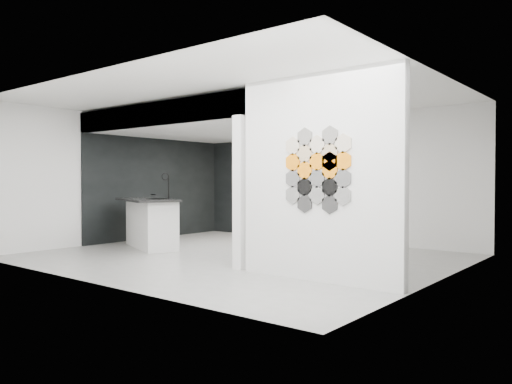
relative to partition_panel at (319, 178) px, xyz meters
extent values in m
cube|color=slate|center=(-2.23, 1.00, -1.40)|extent=(7.00, 6.00, 0.01)
cube|color=silver|center=(0.00, 0.00, 0.00)|extent=(2.45, 0.15, 2.80)
cube|color=black|center=(-3.52, 3.97, -0.22)|extent=(4.40, 0.04, 2.35)
cube|color=black|center=(-5.70, 2.00, -0.22)|extent=(0.04, 4.00, 2.35)
cube|color=silver|center=(-3.52, 2.00, 1.15)|extent=(4.40, 4.00, 0.40)
cube|color=silver|center=(-1.41, 0.00, -0.22)|extent=(0.16, 0.16, 2.35)
cube|color=silver|center=(-3.52, 0.08, 1.15)|extent=(4.40, 0.16, 0.40)
cube|color=silver|center=(-5.46, 1.80, -0.55)|extent=(0.40, 0.60, 0.12)
cube|color=black|center=(-3.43, 3.87, -0.10)|extent=(3.00, 0.15, 0.04)
cube|color=silver|center=(-4.40, 0.75, -0.92)|extent=(1.77, 1.21, 0.95)
cube|color=black|center=(-4.44, 0.67, -0.43)|extent=(2.06, 1.50, 0.04)
cube|color=black|center=(-4.13, 0.69, -0.41)|extent=(0.62, 0.58, 0.02)
cylinder|color=black|center=(-4.04, 0.90, -0.18)|extent=(0.03, 0.03, 0.44)
torus|color=black|center=(-4.07, 0.84, 0.04)|extent=(0.08, 0.15, 0.15)
cylinder|color=black|center=(-4.61, 3.87, 0.01)|extent=(0.28, 0.28, 0.18)
ellipsoid|color=black|center=(-2.49, 3.87, 0.00)|extent=(0.21, 0.21, 0.17)
cylinder|color=gray|center=(-2.08, 3.87, -0.03)|extent=(0.15, 0.15, 0.11)
cylinder|color=gray|center=(-2.08, 3.87, -0.01)|extent=(0.10, 0.10, 0.14)
cylinder|color=black|center=(-3.53, 3.87, 0.00)|extent=(0.06, 0.06, 0.15)
cylinder|color=black|center=(-4.48, 3.87, -0.04)|extent=(0.08, 0.08, 0.09)
cylinder|color=silver|center=(-0.37, -0.09, -0.24)|extent=(0.26, 0.02, 0.26)
cylinder|color=black|center=(-0.37, -0.09, -0.01)|extent=(0.26, 0.02, 0.26)
cylinder|color=orange|center=(-0.37, -0.09, 0.21)|extent=(0.26, 0.02, 0.26)
cylinder|color=beige|center=(-0.37, -0.09, 0.44)|extent=(0.26, 0.02, 0.26)
cylinder|color=#2D2D2D|center=(-0.17, -0.09, -0.35)|extent=(0.26, 0.02, 0.26)
cylinder|color=black|center=(-0.17, -0.09, -0.13)|extent=(0.26, 0.02, 0.26)
cylinder|color=orange|center=(-0.17, -0.09, 0.10)|extent=(0.26, 0.02, 0.26)
cylinder|color=tan|center=(-0.17, -0.09, 0.33)|extent=(0.26, 0.02, 0.26)
cylinder|color=#66635E|center=(-0.17, -0.09, 0.55)|extent=(0.26, 0.02, 0.26)
cylinder|color=silver|center=(0.02, -0.09, -0.24)|extent=(0.26, 0.02, 0.26)
cylinder|color=black|center=(0.02, -0.09, -0.01)|extent=(0.26, 0.02, 0.26)
cylinder|color=orange|center=(0.02, -0.09, 0.21)|extent=(0.26, 0.02, 0.26)
cylinder|color=beige|center=(0.02, -0.09, 0.44)|extent=(0.26, 0.02, 0.26)
cylinder|color=#2D2D2D|center=(0.22, -0.09, -0.35)|extent=(0.26, 0.02, 0.26)
cylinder|color=black|center=(0.22, -0.09, -0.13)|extent=(0.26, 0.02, 0.26)
cylinder|color=orange|center=(0.22, -0.09, 0.10)|extent=(0.26, 0.02, 0.26)
cylinder|color=tan|center=(0.22, -0.09, 0.33)|extent=(0.26, 0.02, 0.26)
cylinder|color=#66635E|center=(0.22, -0.09, 0.55)|extent=(0.26, 0.02, 0.26)
cylinder|color=silver|center=(0.42, -0.09, -0.24)|extent=(0.26, 0.02, 0.26)
cylinder|color=black|center=(0.42, -0.09, -0.01)|extent=(0.26, 0.02, 0.26)
cylinder|color=orange|center=(0.42, -0.09, 0.21)|extent=(0.26, 0.02, 0.26)
cylinder|color=beige|center=(0.42, -0.09, 0.44)|extent=(0.26, 0.02, 0.26)
cylinder|color=orange|center=(0.22, -0.09, 0.21)|extent=(0.26, 0.02, 0.26)
camera|label=1|loc=(3.54, -5.78, -0.04)|focal=35.00mm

